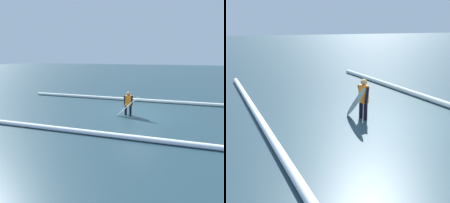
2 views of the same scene
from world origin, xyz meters
The scene contains 5 objects.
ground_plane centered at (0.00, 0.00, 0.00)m, with size 144.48×144.48×0.00m, color #223A45.
surfer centered at (0.46, 0.68, 0.79)m, with size 0.52×0.25×1.42m.
surfboard centered at (0.42, 0.99, 0.64)m, with size 1.32×0.26×1.29m.
wave_crest_foreground centered at (1.00, -3.06, 0.12)m, with size 0.23×0.23×17.41m, color white.
wave_crest_midground centered at (-0.31, 3.99, 0.11)m, with size 0.22×0.22×18.88m, color white.
Camera 2 is at (-8.46, 5.13, 3.26)m, focal length 48.13 mm.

